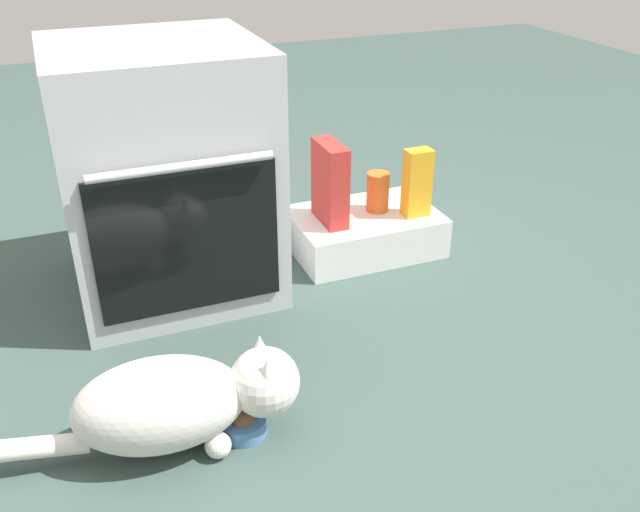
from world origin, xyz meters
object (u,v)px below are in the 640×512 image
oven (165,173)px  juice_carton (417,183)px  pantry_cabinet (364,231)px  sauce_jar (378,192)px  cat (178,401)px  cereal_box (330,183)px  food_bowl (241,424)px

oven → juice_carton: bearing=-5.9°
pantry_cabinet → sauce_jar: 0.15m
cat → sauce_jar: bearing=47.8°
cereal_box → juice_carton: bearing=-12.2°
food_bowl → cat: (-0.14, 0.02, 0.10)m
cereal_box → food_bowl: bearing=-125.7°
sauce_jar → juice_carton: size_ratio=0.58×
sauce_jar → juice_carton: 0.15m
cat → sauce_jar: (0.87, 0.75, 0.08)m
pantry_cabinet → cereal_box: bearing=-176.5°
food_bowl → cereal_box: bearing=54.3°
juice_carton → cereal_box: (-0.30, 0.06, 0.02)m
pantry_cabinet → food_bowl: (-0.67, -0.75, -0.05)m
sauce_jar → cat: bearing=-139.2°
food_bowl → sauce_jar: size_ratio=0.82×
pantry_cabinet → sauce_jar: sauce_jar is taller
oven → food_bowl: oven is taller
oven → pantry_cabinet: 0.75m
pantry_cabinet → cat: bearing=-137.8°
oven → food_bowl: bearing=-89.7°
cat → juice_carton: juice_carton is taller
food_bowl → sauce_jar: 1.07m
food_bowl → pantry_cabinet: bearing=48.2°
cat → juice_carton: 1.19m
food_bowl → sauce_jar: sauce_jar is taller
pantry_cabinet → cat: size_ratio=0.62×
oven → pantry_cabinet: oven is taller
oven → cereal_box: bearing=-2.4°
food_bowl → cat: 0.17m
oven → cereal_box: oven is taller
cat → cereal_box: 1.01m
pantry_cabinet → food_bowl: pantry_cabinet is taller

